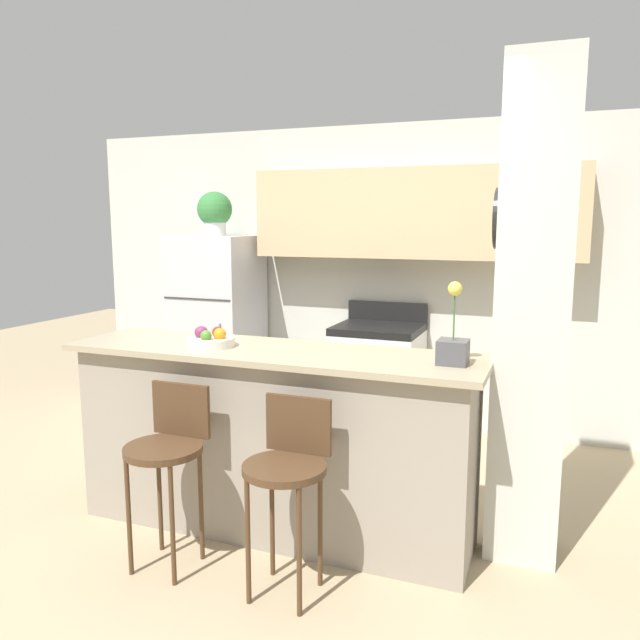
# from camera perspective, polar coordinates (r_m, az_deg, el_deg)

# --- Properties ---
(ground_plane) EXTENTS (14.00, 14.00, 0.00)m
(ground_plane) POSITION_cam_1_polar(r_m,az_deg,el_deg) (3.81, -4.27, -18.40)
(ground_plane) COLOR tan
(wall_back) EXTENTS (5.60, 0.38, 2.55)m
(wall_back) POSITION_cam_1_polar(r_m,az_deg,el_deg) (5.28, 6.64, 6.23)
(wall_back) COLOR silver
(wall_back) RESTS_ON ground_plane
(pillar_right) EXTENTS (0.38, 0.32, 2.55)m
(pillar_right) POSITION_cam_1_polar(r_m,az_deg,el_deg) (3.32, 18.84, 0.36)
(pillar_right) COLOR silver
(pillar_right) RESTS_ON ground_plane
(counter_bar) EXTENTS (2.36, 0.64, 1.05)m
(counter_bar) POSITION_cam_1_polar(r_m,az_deg,el_deg) (3.59, -4.37, -10.85)
(counter_bar) COLOR gray
(counter_bar) RESTS_ON ground_plane
(refrigerator) EXTENTS (0.68, 0.68, 1.63)m
(refrigerator) POSITION_cam_1_polar(r_m,az_deg,el_deg) (5.66, -9.34, -0.63)
(refrigerator) COLOR silver
(refrigerator) RESTS_ON ground_plane
(stove_range) EXTENTS (0.69, 0.60, 1.07)m
(stove_range) POSITION_cam_1_polar(r_m,az_deg,el_deg) (5.20, 5.28, -5.38)
(stove_range) COLOR white
(stove_range) RESTS_ON ground_plane
(bar_stool_left) EXTENTS (0.39, 0.39, 0.93)m
(bar_stool_left) POSITION_cam_1_polar(r_m,az_deg,el_deg) (3.30, -13.72, -11.36)
(bar_stool_left) COLOR #4C331E
(bar_stool_left) RESTS_ON ground_plane
(bar_stool_right) EXTENTS (0.39, 0.39, 0.93)m
(bar_stool_right) POSITION_cam_1_polar(r_m,az_deg,el_deg) (2.99, -2.94, -13.31)
(bar_stool_right) COLOR #4C331E
(bar_stool_right) RESTS_ON ground_plane
(potted_plant_on_fridge) EXTENTS (0.30, 0.30, 0.38)m
(potted_plant_on_fridge) POSITION_cam_1_polar(r_m,az_deg,el_deg) (5.58, -9.61, 9.74)
(potted_plant_on_fridge) COLOR silver
(potted_plant_on_fridge) RESTS_ON refrigerator
(orchid_vase) EXTENTS (0.15, 0.15, 0.41)m
(orchid_vase) POSITION_cam_1_polar(r_m,az_deg,el_deg) (3.14, 12.07, -2.21)
(orchid_vase) COLOR #4C4C51
(orchid_vase) RESTS_ON counter_bar
(fruit_bowl) EXTENTS (0.27, 0.27, 0.11)m
(fruit_bowl) POSITION_cam_1_polar(r_m,az_deg,el_deg) (3.56, -9.94, -1.78)
(fruit_bowl) COLOR silver
(fruit_bowl) RESTS_ON counter_bar
(trash_bin) EXTENTS (0.28, 0.28, 0.38)m
(trash_bin) POSITION_cam_1_polar(r_m,az_deg,el_deg) (5.34, -5.22, -7.99)
(trash_bin) COLOR black
(trash_bin) RESTS_ON ground_plane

